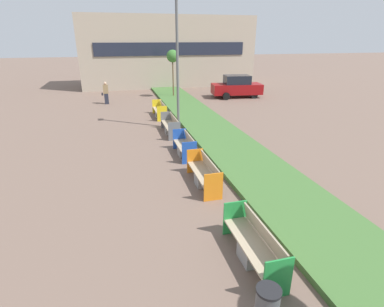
{
  "coord_description": "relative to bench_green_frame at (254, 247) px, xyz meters",
  "views": [
    {
      "loc": [
        -1.85,
        2.25,
        4.86
      ],
      "look_at": [
        0.9,
        12.83,
        0.6
      ],
      "focal_mm": 28.0,
      "sensor_mm": 36.0,
      "label": 1
    }
  ],
  "objects": [
    {
      "name": "bench_blue_frame",
      "position": [
        -0.0,
        6.88,
        -0.01
      ],
      "size": [
        0.65,
        1.92,
        0.94
      ],
      "color": "gray",
      "rests_on": "ground"
    },
    {
      "name": "bench_yellow_frame",
      "position": [
        0.0,
        13.92,
        0.0
      ],
      "size": [
        0.65,
        2.24,
        0.94
      ],
      "color": "gray",
      "rests_on": "ground"
    },
    {
      "name": "bench_orange_frame",
      "position": [
        0.0,
        3.96,
        0.0
      ],
      "size": [
        0.65,
        2.26,
        0.94
      ],
      "color": "gray",
      "rests_on": "ground"
    },
    {
      "name": "pedestrian_walking",
      "position": [
        -3.39,
        19.02,
        0.49
      ],
      "size": [
        0.53,
        0.24,
        1.7
      ],
      "color": "#232633",
      "rests_on": "ground"
    },
    {
      "name": "building_backdrop",
      "position": [
        3.06,
        28.01,
        3.08
      ],
      "size": [
        17.48,
        5.91,
        6.9
      ],
      "color": "tan",
      "rests_on": "ground"
    },
    {
      "name": "parked_car_distant",
      "position": [
        7.45,
        19.09,
        0.54
      ],
      "size": [
        4.39,
        2.27,
        1.86
      ],
      "rotation": [
        0.0,
        0.0,
        -0.12
      ],
      "color": "maroon",
      "rests_on": "ground"
    },
    {
      "name": "sapling_tree_far",
      "position": [
        2.16,
        20.33,
        2.99
      ],
      "size": [
        1.0,
        1.0,
        3.91
      ],
      "color": "brown",
      "rests_on": "ground"
    },
    {
      "name": "planter_grass_strip",
      "position": [
        2.26,
        4.68,
        -0.28
      ],
      "size": [
        2.8,
        120.0,
        0.18
      ],
      "color": "#426B33",
      "rests_on": "ground"
    },
    {
      "name": "bench_green_frame",
      "position": [
        0.0,
        0.0,
        0.0
      ],
      "size": [
        0.65,
        2.24,
        0.94
      ],
      "color": "gray",
      "rests_on": "ground"
    },
    {
      "name": "bench_grey_frame",
      "position": [
        0.0,
        10.17,
        0.0
      ],
      "size": [
        0.65,
        2.39,
        0.94
      ],
      "color": "gray",
      "rests_on": "ground"
    },
    {
      "name": "street_lamp_post",
      "position": [
        0.61,
        11.08,
        3.5
      ],
      "size": [
        0.24,
        0.44,
        6.99
      ],
      "color": "#56595B",
      "rests_on": "ground"
    }
  ]
}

